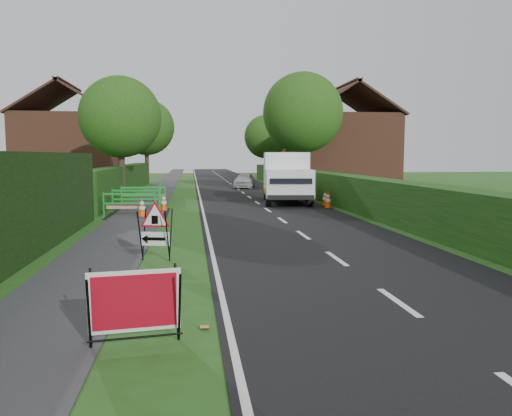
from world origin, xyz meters
TOP-DOWN VIEW (x-y plane):
  - ground at (0.00, 0.00)m, footprint 120.00×120.00m
  - road_surface at (2.50, 35.00)m, footprint 6.00×90.00m
  - footpath at (-3.00, 35.00)m, footprint 2.00×90.00m
  - hedge_west_far at (-5.00, 22.00)m, footprint 1.00×24.00m
  - hedge_east at (6.50, 16.00)m, footprint 1.20×50.00m
  - house_west at (-10.00, 30.00)m, footprint 7.50×7.40m
  - house_east_a at (11.00, 28.00)m, footprint 7.50×7.40m
  - house_east_b at (12.00, 42.00)m, footprint 7.50×7.40m
  - tree_nw at (-4.60, 18.00)m, footprint 4.40×4.40m
  - tree_ne at (6.40, 22.00)m, footprint 5.20×5.20m
  - tree_fw at (-4.60, 34.00)m, footprint 4.80×4.80m
  - tree_fe at (6.40, 38.00)m, footprint 4.20×4.20m
  - red_rect_sign at (-1.57, -3.81)m, footprint 1.20×0.82m
  - triangle_sign at (-1.70, 1.33)m, footprint 0.95×0.95m
  - works_van at (4.00, 15.01)m, footprint 2.87×5.87m
  - traffic_cone_0 at (5.37, 12.02)m, footprint 0.38×0.38m
  - traffic_cone_1 at (5.50, 12.99)m, footprint 0.38×0.38m
  - traffic_cone_2 at (4.85, 15.32)m, footprint 0.38×0.38m
  - traffic_cone_3 at (-2.78, 9.77)m, footprint 0.38×0.38m
  - traffic_cone_4 at (-2.05, 11.93)m, footprint 0.38×0.38m
  - ped_barrier_0 at (-3.24, 9.82)m, footprint 2.07×0.44m
  - ped_barrier_1 at (-3.19, 11.74)m, footprint 2.07×0.42m
  - ped_barrier_2 at (-3.08, 13.80)m, footprint 2.08×0.55m
  - ped_barrier_3 at (-2.38, 14.87)m, footprint 0.38×2.07m
  - redwhite_plank at (-3.40, 9.97)m, footprint 1.50×0.08m
  - litter_can at (-0.69, -3.34)m, footprint 0.12×0.07m
  - hatchback_car at (3.13, 26.90)m, footprint 2.16×3.59m

SIDE VIEW (x-z plane):
  - ground at x=0.00m, z-range 0.00..0.00m
  - hedge_west_far at x=-5.00m, z-range -0.90..0.90m
  - hedge_east at x=6.50m, z-range -0.75..0.75m
  - redwhite_plank at x=-3.40m, z-range -0.12..0.12m
  - litter_can at x=-0.69m, z-range -0.03..0.03m
  - road_surface at x=2.50m, z-range -0.01..0.01m
  - footpath at x=-3.00m, z-range -0.01..0.02m
  - traffic_cone_0 at x=5.37m, z-range 0.00..0.79m
  - traffic_cone_1 at x=5.50m, z-range 0.00..0.79m
  - traffic_cone_2 at x=4.85m, z-range 0.00..0.79m
  - traffic_cone_3 at x=-2.78m, z-range 0.00..0.79m
  - traffic_cone_4 at x=-2.05m, z-range 0.00..0.79m
  - red_rect_sign at x=-1.57m, z-range 0.07..1.04m
  - hatchback_car at x=3.13m, z-range 0.00..1.14m
  - ped_barrier_0 at x=-3.24m, z-range 0.13..1.13m
  - ped_barrier_1 at x=-3.19m, z-range 0.13..1.13m
  - ped_barrier_2 at x=-3.08m, z-range 0.13..1.13m
  - ped_barrier_3 at x=-2.38m, z-range 0.13..1.13m
  - triangle_sign at x=-1.70m, z-range 0.23..1.39m
  - works_van at x=4.00m, z-range 0.08..2.65m
  - house_west at x=-10.00m, z-range -1.04..6.84m
  - house_east_a at x=11.00m, z-range -1.04..6.84m
  - house_east_b at x=12.00m, z-range -1.04..6.84m
  - tree_fe at x=6.40m, z-range 1.05..7.39m
  - tree_nw at x=-4.60m, z-range 1.13..7.83m
  - tree_fw at x=-4.60m, z-range 1.21..8.45m
  - tree_ne at x=6.40m, z-range 1.28..9.07m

